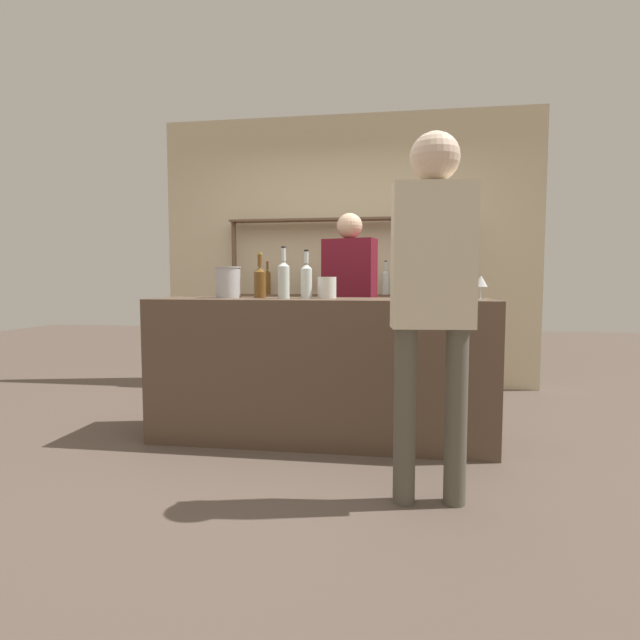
{
  "coord_description": "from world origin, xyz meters",
  "views": [
    {
      "loc": [
        0.51,
        -3.37,
        1.1
      ],
      "look_at": [
        0.0,
        0.0,
        0.83
      ],
      "focal_mm": 28.0,
      "sensor_mm": 36.0,
      "label": 1
    }
  ],
  "objects_px": {
    "counter_bottle_0": "(260,281)",
    "ice_bucket": "(228,282)",
    "cork_jar": "(327,288)",
    "server_behind_counter": "(349,294)",
    "counter_bottle_1": "(306,280)",
    "counter_bottle_3": "(284,279)",
    "wine_glass": "(481,282)",
    "customer_right": "(433,283)",
    "counter_bottle_2": "(464,279)"
  },
  "relations": [
    {
      "from": "ice_bucket",
      "to": "server_behind_counter",
      "type": "xyz_separation_m",
      "value": [
        0.79,
        0.88,
        -0.1
      ]
    },
    {
      "from": "ice_bucket",
      "to": "server_behind_counter",
      "type": "relative_size",
      "value": 0.13
    },
    {
      "from": "counter_bottle_1",
      "to": "server_behind_counter",
      "type": "height_order",
      "value": "server_behind_counter"
    },
    {
      "from": "customer_right",
      "to": "cork_jar",
      "type": "bearing_deg",
      "value": 27.26
    },
    {
      "from": "counter_bottle_3",
      "to": "ice_bucket",
      "type": "relative_size",
      "value": 1.6
    },
    {
      "from": "counter_bottle_3",
      "to": "counter_bottle_2",
      "type": "bearing_deg",
      "value": 4.22
    },
    {
      "from": "wine_glass",
      "to": "server_behind_counter",
      "type": "relative_size",
      "value": 0.09
    },
    {
      "from": "counter_bottle_2",
      "to": "wine_glass",
      "type": "distance_m",
      "value": 0.18
    },
    {
      "from": "counter_bottle_2",
      "to": "wine_glass",
      "type": "xyz_separation_m",
      "value": [
        0.08,
        -0.15,
        -0.02
      ]
    },
    {
      "from": "counter_bottle_2",
      "to": "customer_right",
      "type": "bearing_deg",
      "value": -105.87
    },
    {
      "from": "cork_jar",
      "to": "customer_right",
      "type": "distance_m",
      "value": 1.2
    },
    {
      "from": "counter_bottle_1",
      "to": "counter_bottle_2",
      "type": "bearing_deg",
      "value": 0.29
    },
    {
      "from": "counter_bottle_3",
      "to": "wine_glass",
      "type": "distance_m",
      "value": 1.29
    },
    {
      "from": "wine_glass",
      "to": "counter_bottle_0",
      "type": "bearing_deg",
      "value": 171.59
    },
    {
      "from": "server_behind_counter",
      "to": "customer_right",
      "type": "bearing_deg",
      "value": 31.61
    },
    {
      "from": "cork_jar",
      "to": "customer_right",
      "type": "relative_size",
      "value": 0.08
    },
    {
      "from": "cork_jar",
      "to": "customer_right",
      "type": "bearing_deg",
      "value": -57.05
    },
    {
      "from": "cork_jar",
      "to": "server_behind_counter",
      "type": "xyz_separation_m",
      "value": [
        0.08,
        0.86,
        -0.07
      ]
    },
    {
      "from": "counter_bottle_0",
      "to": "ice_bucket",
      "type": "bearing_deg",
      "value": -167.27
    },
    {
      "from": "wine_glass",
      "to": "cork_jar",
      "type": "height_order",
      "value": "wine_glass"
    },
    {
      "from": "wine_glass",
      "to": "ice_bucket",
      "type": "relative_size",
      "value": 0.7
    },
    {
      "from": "counter_bottle_0",
      "to": "customer_right",
      "type": "bearing_deg",
      "value": -42.02
    },
    {
      "from": "counter_bottle_2",
      "to": "counter_bottle_0",
      "type": "bearing_deg",
      "value": 177.28
    },
    {
      "from": "ice_bucket",
      "to": "cork_jar",
      "type": "height_order",
      "value": "ice_bucket"
    },
    {
      "from": "counter_bottle_1",
      "to": "server_behind_counter",
      "type": "relative_size",
      "value": 0.2
    },
    {
      "from": "counter_bottle_3",
      "to": "cork_jar",
      "type": "bearing_deg",
      "value": 25.86
    },
    {
      "from": "cork_jar",
      "to": "counter_bottle_1",
      "type": "bearing_deg",
      "value": -159.25
    },
    {
      "from": "counter_bottle_3",
      "to": "ice_bucket",
      "type": "bearing_deg",
      "value": 166.15
    },
    {
      "from": "counter_bottle_0",
      "to": "counter_bottle_3",
      "type": "xyz_separation_m",
      "value": [
        0.21,
        -0.16,
        0.02
      ]
    },
    {
      "from": "wine_glass",
      "to": "cork_jar",
      "type": "bearing_deg",
      "value": 168.78
    },
    {
      "from": "counter_bottle_1",
      "to": "cork_jar",
      "type": "height_order",
      "value": "counter_bottle_1"
    },
    {
      "from": "counter_bottle_1",
      "to": "counter_bottle_3",
      "type": "height_order",
      "value": "counter_bottle_3"
    },
    {
      "from": "counter_bottle_0",
      "to": "customer_right",
      "type": "distance_m",
      "value": 1.53
    },
    {
      "from": "counter_bottle_2",
      "to": "server_behind_counter",
      "type": "height_order",
      "value": "server_behind_counter"
    },
    {
      "from": "counter_bottle_3",
      "to": "wine_glass",
      "type": "bearing_deg",
      "value": -2.9
    },
    {
      "from": "cork_jar",
      "to": "counter_bottle_2",
      "type": "bearing_deg",
      "value": -2.85
    },
    {
      "from": "server_behind_counter",
      "to": "counter_bottle_2",
      "type": "bearing_deg",
      "value": 57.64
    },
    {
      "from": "counter_bottle_3",
      "to": "ice_bucket",
      "type": "xyz_separation_m",
      "value": [
        -0.43,
        0.11,
        -0.03
      ]
    },
    {
      "from": "ice_bucket",
      "to": "counter_bottle_0",
      "type": "bearing_deg",
      "value": 12.73
    },
    {
      "from": "counter_bottle_1",
      "to": "cork_jar",
      "type": "distance_m",
      "value": 0.16
    },
    {
      "from": "cork_jar",
      "to": "counter_bottle_0",
      "type": "bearing_deg",
      "value": 177.52
    },
    {
      "from": "counter_bottle_2",
      "to": "counter_bottle_3",
      "type": "xyz_separation_m",
      "value": [
        -1.2,
        -0.09,
        0.0
      ]
    },
    {
      "from": "counter_bottle_0",
      "to": "customer_right",
      "type": "relative_size",
      "value": 0.18
    },
    {
      "from": "ice_bucket",
      "to": "counter_bottle_3",
      "type": "bearing_deg",
      "value": -13.85
    },
    {
      "from": "counter_bottle_3",
      "to": "server_behind_counter",
      "type": "xyz_separation_m",
      "value": [
        0.36,
        0.99,
        -0.13
      ]
    },
    {
      "from": "counter_bottle_0",
      "to": "ice_bucket",
      "type": "relative_size",
      "value": 1.45
    },
    {
      "from": "counter_bottle_0",
      "to": "wine_glass",
      "type": "bearing_deg",
      "value": -8.41
    },
    {
      "from": "counter_bottle_3",
      "to": "cork_jar",
      "type": "distance_m",
      "value": 0.32
    },
    {
      "from": "cork_jar",
      "to": "wine_glass",
      "type": "bearing_deg",
      "value": -11.22
    },
    {
      "from": "counter_bottle_1",
      "to": "ice_bucket",
      "type": "height_order",
      "value": "counter_bottle_1"
    }
  ]
}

